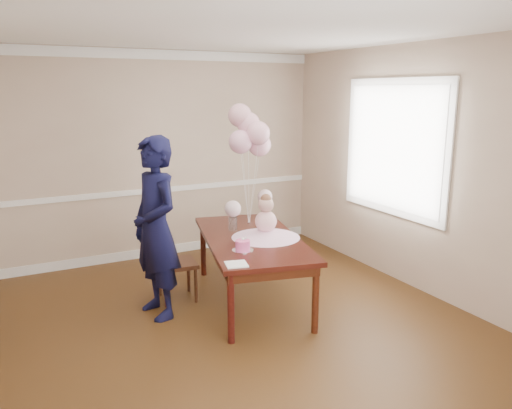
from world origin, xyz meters
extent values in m
cube|color=#38210E|center=(0.00, 0.00, 0.00)|extent=(4.50, 5.00, 0.00)
cube|color=white|center=(0.00, 0.00, 2.70)|extent=(4.50, 5.00, 0.02)
cube|color=tan|center=(0.00, 2.50, 1.35)|extent=(4.50, 0.02, 2.70)
cube|color=tan|center=(0.00, -2.50, 1.35)|extent=(4.50, 0.02, 2.70)
cube|color=tan|center=(2.25, 0.00, 1.35)|extent=(0.02, 5.00, 2.70)
cube|color=white|center=(0.00, 2.49, 0.90)|extent=(4.50, 0.02, 0.07)
cube|color=white|center=(0.00, 2.49, 2.63)|extent=(4.50, 0.02, 0.12)
cube|color=white|center=(0.00, 2.49, 0.06)|extent=(4.50, 0.02, 0.12)
cube|color=white|center=(2.23, 0.50, 1.55)|extent=(0.02, 1.66, 1.56)
cube|color=silver|center=(2.21, 0.50, 1.55)|extent=(0.01, 1.50, 1.40)
cube|color=black|center=(0.44, 0.59, 0.68)|extent=(1.34, 2.04, 0.05)
cube|color=black|center=(0.44, 0.59, 0.61)|extent=(1.23, 1.93, 0.09)
cylinder|color=black|center=(-0.14, -0.16, 0.33)|extent=(0.08, 0.08, 0.66)
cylinder|color=black|center=(0.63, -0.34, 0.33)|extent=(0.08, 0.08, 0.66)
cylinder|color=black|center=(0.25, 1.52, 0.33)|extent=(0.08, 0.08, 0.66)
cylinder|color=black|center=(1.02, 1.34, 0.33)|extent=(0.08, 0.08, 0.66)
cone|color=#F6B5DD|center=(0.57, 0.52, 0.75)|extent=(0.86, 0.86, 0.09)
sphere|color=#F69BCC|center=(0.57, 0.52, 0.87)|extent=(0.22, 0.22, 0.22)
sphere|color=tan|center=(0.57, 0.52, 1.05)|extent=(0.16, 0.16, 0.16)
sphere|color=brown|center=(0.57, 0.52, 1.11)|extent=(0.11, 0.11, 0.11)
cylinder|color=white|center=(0.16, 0.23, 0.71)|extent=(0.25, 0.25, 0.01)
cylinder|color=#ED4B99|center=(0.16, 0.23, 0.76)|extent=(0.17, 0.17, 0.09)
sphere|color=white|center=(0.16, 0.23, 0.82)|extent=(0.03, 0.03, 0.03)
sphere|color=white|center=(0.19, 0.24, 0.82)|extent=(0.03, 0.03, 0.03)
cylinder|color=silver|center=(0.37, 0.90, 0.78)|extent=(0.11, 0.11, 0.15)
sphere|color=beige|center=(0.37, 0.90, 0.95)|extent=(0.18, 0.18, 0.18)
cylinder|color=white|center=(0.97, 1.29, 0.78)|extent=(0.11, 0.11, 0.15)
sphere|color=silver|center=(0.97, 1.29, 0.95)|extent=(0.18, 0.18, 0.18)
cube|color=white|center=(-0.06, -0.11, 0.71)|extent=(0.23, 0.23, 0.01)
cylinder|color=silver|center=(0.65, 1.07, 0.71)|extent=(0.05, 0.05, 0.02)
sphere|color=#E6A3BF|center=(0.56, 1.10, 1.64)|extent=(0.26, 0.26, 0.26)
sphere|color=#EAA6BC|center=(0.73, 1.01, 1.73)|extent=(0.26, 0.26, 0.26)
sphere|color=#E2A0B5|center=(0.69, 1.16, 1.83)|extent=(0.26, 0.26, 0.26)
sphere|color=#D798A7|center=(0.60, 1.20, 1.92)|extent=(0.26, 0.26, 0.26)
sphere|color=#F2ACC7|center=(0.80, 1.12, 1.59)|extent=(0.26, 0.26, 0.26)
cylinder|color=white|center=(0.60, 1.08, 1.11)|extent=(0.08, 0.02, 0.78)
cylinder|color=white|center=(0.69, 1.04, 1.15)|extent=(0.08, 0.07, 0.88)
cylinder|color=white|center=(0.67, 1.12, 1.20)|extent=(0.04, 0.08, 0.97)
cylinder|color=white|center=(0.62, 1.14, 1.25)|extent=(0.06, 0.11, 1.06)
cylinder|color=silver|center=(0.73, 1.09, 1.08)|extent=(0.14, 0.04, 0.73)
cube|color=#35190E|center=(-0.25, 0.98, 0.40)|extent=(0.42, 0.42, 0.04)
cylinder|color=#38130F|center=(-0.43, 0.84, 0.19)|extent=(0.04, 0.04, 0.38)
cylinder|color=#32180D|center=(-0.11, 0.81, 0.19)|extent=(0.04, 0.04, 0.38)
cylinder|color=#361B0E|center=(-0.40, 1.15, 0.19)|extent=(0.04, 0.04, 0.38)
cylinder|color=#35180E|center=(-0.08, 1.12, 0.19)|extent=(0.04, 0.04, 0.38)
cylinder|color=#35170E|center=(-0.45, 0.84, 0.65)|extent=(0.04, 0.04, 0.49)
cylinder|color=#341A0E|center=(-0.41, 1.16, 0.65)|extent=(0.04, 0.04, 0.49)
cube|color=#3E2411|center=(-0.43, 1.00, 0.55)|extent=(0.06, 0.35, 0.04)
cube|color=#3E1E11|center=(-0.43, 1.00, 0.69)|extent=(0.06, 0.35, 0.04)
cube|color=#3A1410|center=(-0.43, 1.00, 0.83)|extent=(0.06, 0.35, 0.04)
imported|color=black|center=(-0.54, 0.71, 0.89)|extent=(0.54, 0.72, 1.79)
camera|label=1|loc=(-1.80, -3.86, 2.20)|focal=35.00mm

